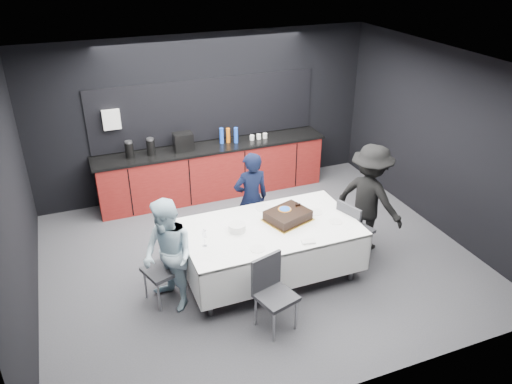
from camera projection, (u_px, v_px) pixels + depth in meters
ground at (259, 259)px, 7.28m from camera, size 6.00×6.00×0.00m
room_shell at (259, 140)px, 6.42m from camera, size 6.04×5.04×2.82m
kitchenette at (212, 166)px, 8.86m from camera, size 4.10×0.64×2.05m
party_table at (270, 235)px, 6.66m from camera, size 2.32×1.32×0.78m
cake_assembly at (288, 216)px, 6.70m from camera, size 0.69×0.63×0.18m
plate_stack at (237, 228)px, 6.47m from camera, size 0.22×0.22×0.10m
loose_plate_near at (257, 249)px, 6.12m from camera, size 0.19×0.19×0.01m
loose_plate_right_a at (315, 212)px, 6.92m from camera, size 0.22×0.22×0.01m
loose_plate_right_b at (336, 221)px, 6.70m from camera, size 0.19×0.19×0.01m
loose_plate_far at (263, 208)px, 7.03m from camera, size 0.22×0.22×0.01m
fork_pile at (308, 242)px, 6.24m from camera, size 0.19×0.14×0.03m
champagne_flute at (204, 235)px, 6.11m from camera, size 0.06×0.06×0.22m
chair_left at (167, 262)px, 6.29m from camera, size 0.53×0.53×0.92m
chair_right at (352, 227)px, 7.05m from camera, size 0.53×0.53×0.92m
chair_near at (272, 288)px, 5.84m from camera, size 0.52×0.52×0.92m
person_center at (251, 199)px, 7.36m from camera, size 0.54×0.36×1.48m
person_left at (168, 256)px, 6.06m from camera, size 0.78×0.87×1.48m
person_right at (369, 198)px, 7.20m from camera, size 1.01×1.22×1.64m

